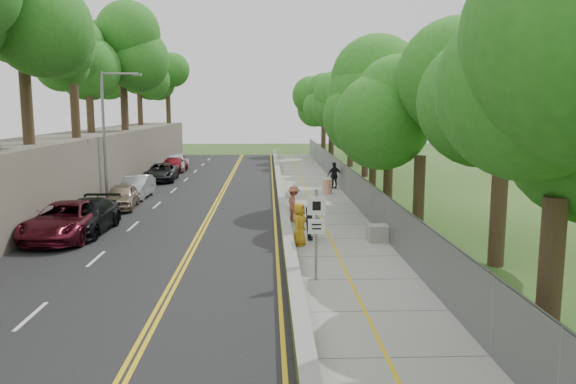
% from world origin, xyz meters
% --- Properties ---
extents(ground, '(140.00, 140.00, 0.00)m').
position_xyz_m(ground, '(0.00, 0.00, 0.00)').
color(ground, '#33511E').
rests_on(ground, ground).
extents(road, '(11.20, 66.00, 0.04)m').
position_xyz_m(road, '(-5.40, 15.00, 0.02)').
color(road, black).
rests_on(road, ground).
extents(sidewalk, '(4.20, 66.00, 0.05)m').
position_xyz_m(sidewalk, '(2.55, 15.00, 0.03)').
color(sidewalk, gray).
rests_on(sidewalk, ground).
extents(jersey_barrier, '(0.42, 66.00, 0.60)m').
position_xyz_m(jersey_barrier, '(0.25, 15.00, 0.30)').
color(jersey_barrier, '#B5CA32').
rests_on(jersey_barrier, ground).
extents(rock_embankment, '(5.00, 66.00, 4.00)m').
position_xyz_m(rock_embankment, '(-13.50, 15.00, 2.00)').
color(rock_embankment, '#595147').
rests_on(rock_embankment, ground).
extents(chainlink_fence, '(0.04, 66.00, 2.00)m').
position_xyz_m(chainlink_fence, '(4.65, 15.00, 1.00)').
color(chainlink_fence, slate).
rests_on(chainlink_fence, ground).
extents(trees_embankment, '(6.40, 66.00, 13.00)m').
position_xyz_m(trees_embankment, '(-13.00, 15.00, 10.50)').
color(trees_embankment, '#328124').
rests_on(trees_embankment, rock_embankment).
extents(trees_fenceside, '(7.00, 66.00, 14.00)m').
position_xyz_m(trees_fenceside, '(7.00, 15.00, 7.00)').
color(trees_fenceside, '#348824').
rests_on(trees_fenceside, ground).
extents(streetlight, '(2.52, 0.22, 8.00)m').
position_xyz_m(streetlight, '(-10.46, 14.00, 4.64)').
color(streetlight, gray).
rests_on(streetlight, ground).
extents(signpost, '(0.62, 0.09, 3.10)m').
position_xyz_m(signpost, '(1.05, -3.02, 1.96)').
color(signpost, gray).
rests_on(signpost, sidewalk).
extents(construction_barrel, '(0.61, 0.61, 1.00)m').
position_xyz_m(construction_barrel, '(3.45, 16.12, 0.55)').
color(construction_barrel, '#D9521A').
rests_on(construction_barrel, sidewalk).
extents(concrete_block, '(1.11, 0.86, 0.71)m').
position_xyz_m(concrete_block, '(4.30, 2.47, 0.40)').
color(concrete_block, gray).
rests_on(concrete_block, sidewalk).
extents(car_2, '(2.87, 5.86, 1.60)m').
position_xyz_m(car_2, '(-9.55, 3.55, 0.84)').
color(car_2, maroon).
rests_on(car_2, road).
extents(car_3, '(2.31, 5.31, 1.52)m').
position_xyz_m(car_3, '(-9.00, 4.61, 0.80)').
color(car_3, black).
rests_on(car_3, road).
extents(car_4, '(1.99, 4.23, 1.40)m').
position_xyz_m(car_4, '(-9.00, 10.98, 0.74)').
color(car_4, gray).
rests_on(car_4, road).
extents(car_5, '(1.64, 4.45, 1.46)m').
position_xyz_m(car_5, '(-9.00, 14.68, 0.77)').
color(car_5, '#A4A7AA').
rests_on(car_5, road).
extents(car_6, '(2.51, 5.08, 1.39)m').
position_xyz_m(car_6, '(-9.00, 23.14, 0.73)').
color(car_6, black).
rests_on(car_6, road).
extents(car_7, '(2.31, 4.78, 1.34)m').
position_xyz_m(car_7, '(-9.00, 28.74, 0.71)').
color(car_7, maroon).
rests_on(car_7, road).
extents(car_8, '(2.06, 4.95, 1.68)m').
position_xyz_m(car_8, '(-9.00, 30.45, 0.88)').
color(car_8, silver).
rests_on(car_8, road).
extents(painter_0, '(0.87, 1.04, 1.82)m').
position_xyz_m(painter_0, '(0.75, 1.82, 0.96)').
color(painter_0, '#BB8418').
rests_on(painter_0, sidewalk).
extents(painter_1, '(0.43, 0.60, 1.53)m').
position_xyz_m(painter_1, '(1.45, 2.34, 0.82)').
color(painter_1, silver).
rests_on(painter_1, sidewalk).
extents(painter_2, '(0.76, 0.96, 1.90)m').
position_xyz_m(painter_2, '(1.42, 2.99, 1.00)').
color(painter_2, black).
rests_on(painter_2, sidewalk).
extents(painter_3, '(1.00, 1.34, 1.85)m').
position_xyz_m(painter_3, '(0.75, 6.81, 0.97)').
color(painter_3, '#A0543E').
rests_on(painter_3, sidewalk).
extents(person_far, '(1.21, 0.85, 1.91)m').
position_xyz_m(person_far, '(4.20, 18.45, 1.00)').
color(person_far, black).
rests_on(person_far, sidewalk).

